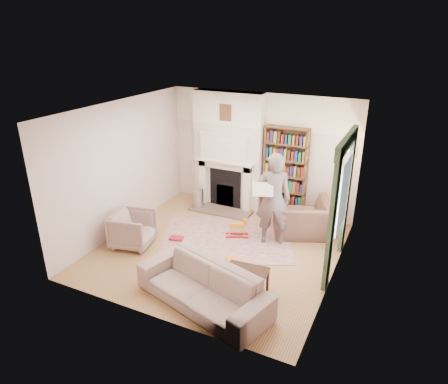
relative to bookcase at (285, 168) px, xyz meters
The scene contains 25 objects.
floor 2.51m from the bookcase, 107.05° to the right, with size 4.50×4.50×0.00m, color brown.
ceiling 2.75m from the bookcase, 107.05° to the right, with size 4.50×4.50×0.00m, color white.
wall_back 0.70m from the bookcase, 168.69° to the left, with size 4.50×4.50×0.00m, color #F4DDD3.
wall_front 4.42m from the bookcase, 98.46° to the right, with size 4.50×4.50×0.00m, color #F4DDD3.
wall_left 3.60m from the bookcase, 143.83° to the right, with size 4.50×4.50×0.00m, color #F4DDD3.
wall_right 2.67m from the bookcase, 52.96° to the right, with size 4.50×4.50×0.00m, color #F4DDD3.
fireplace 1.42m from the bookcase, behind, with size 1.70×0.58×2.80m.
bookcase is the anchor object (origin of this frame).
window 2.36m from the bookcase, 47.34° to the right, with size 0.02×0.90×1.30m, color silver.
curtain_left 2.87m from the bookcase, 57.36° to the right, with size 0.07×0.32×2.40m, color #314A2F.
curtain_right 1.86m from the bookcase, 33.35° to the right, with size 0.07×0.32×2.40m, color #314A2F.
pelmet 2.60m from the bookcase, 48.16° to the right, with size 0.09×1.70×0.24m, color #314A2F.
wall_sconce 1.68m from the bookcase, 24.19° to the right, with size 0.20×0.24×0.24m, color gold, non-canonical shape.
rug 2.14m from the bookcase, 113.06° to the right, with size 2.66×2.05×0.01m, color #C3AC93.
armchair_reading 1.29m from the bookcase, 50.13° to the right, with size 1.18×1.03×0.77m, color #53332C.
armchair_left 3.65m from the bookcase, 130.05° to the right, with size 0.77×0.79×0.72m, color #B4A894.
sofa 3.86m from the bookcase, 91.66° to the right, with size 2.28×0.89×0.67m, color #B0A591.
man_reading 1.41m from the bookcase, 81.69° to the right, with size 0.70×0.46×1.93m, color #5F4F4C.
newspaper 1.58m from the bookcase, 88.13° to the right, with size 0.40×0.02×0.28m, color silver.
coffee_table 3.38m from the bookcase, 82.85° to the right, with size 0.70×0.45×0.45m, color black, non-canonical shape.
paraffin_heater 2.23m from the bookcase, 162.94° to the right, with size 0.24×0.24×0.55m, color #AAABB1.
rocking_horse 1.85m from the bookcase, 109.31° to the right, with size 0.49×0.19×0.43m, color #C38720, non-canonical shape.
board_game 3.05m from the bookcase, 118.14° to the right, with size 0.33×0.33×0.03m, color #D9C04C.
game_box_lid 2.93m from the bookcase, 126.76° to the right, with size 0.28×0.19×0.05m, color #B01429.
comic_annuals 2.81m from the bookcase, 100.46° to the right, with size 0.77×0.57×0.02m.
Camera 1 is at (3.13, -6.24, 4.13)m, focal length 32.00 mm.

